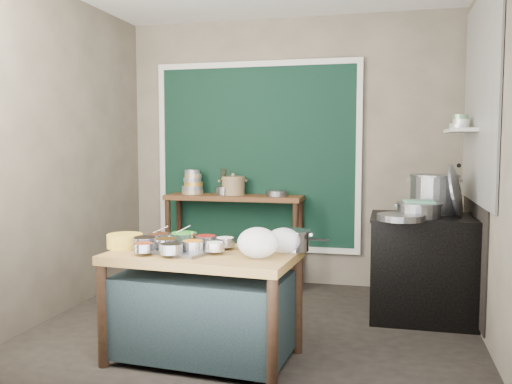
% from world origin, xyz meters
% --- Properties ---
extents(floor, '(3.50, 3.00, 0.02)m').
position_xyz_m(floor, '(0.00, 0.00, -0.01)').
color(floor, '#29241F').
rests_on(floor, ground).
extents(back_wall, '(3.50, 0.02, 2.80)m').
position_xyz_m(back_wall, '(0.00, 1.51, 1.40)').
color(back_wall, '#796D5D').
rests_on(back_wall, floor).
extents(left_wall, '(0.02, 3.00, 2.80)m').
position_xyz_m(left_wall, '(-1.76, 0.00, 1.40)').
color(left_wall, '#796D5D').
rests_on(left_wall, floor).
extents(right_wall, '(0.02, 3.00, 2.80)m').
position_xyz_m(right_wall, '(1.76, 0.00, 1.40)').
color(right_wall, '#796D5D').
rests_on(right_wall, floor).
extents(curtain_panel, '(2.10, 0.02, 1.90)m').
position_xyz_m(curtain_panel, '(-0.35, 1.47, 1.35)').
color(curtain_panel, black).
rests_on(curtain_panel, back_wall).
extents(curtain_frame, '(2.22, 0.03, 2.02)m').
position_xyz_m(curtain_frame, '(-0.35, 1.46, 1.35)').
color(curtain_frame, beige).
rests_on(curtain_frame, back_wall).
extents(tile_panel, '(0.02, 1.70, 1.70)m').
position_xyz_m(tile_panel, '(1.74, 0.55, 1.85)').
color(tile_panel, '#B2B2AA').
rests_on(tile_panel, right_wall).
extents(soot_patch, '(0.01, 1.30, 1.30)m').
position_xyz_m(soot_patch, '(1.74, 0.65, 0.70)').
color(soot_patch, black).
rests_on(soot_patch, right_wall).
extents(wall_shelf, '(0.22, 0.70, 0.03)m').
position_xyz_m(wall_shelf, '(1.63, 0.85, 1.60)').
color(wall_shelf, beige).
rests_on(wall_shelf, right_wall).
extents(prep_table, '(1.30, 0.81, 0.75)m').
position_xyz_m(prep_table, '(-0.19, -0.75, 0.38)').
color(prep_table, brown).
rests_on(prep_table, floor).
extents(back_counter, '(1.45, 0.40, 0.95)m').
position_xyz_m(back_counter, '(-0.55, 1.28, 0.47)').
color(back_counter, '#553318').
rests_on(back_counter, floor).
extents(stove_block, '(0.90, 0.68, 0.85)m').
position_xyz_m(stove_block, '(1.35, 0.55, 0.42)').
color(stove_block, black).
rests_on(stove_block, floor).
extents(stove_top, '(0.92, 0.69, 0.03)m').
position_xyz_m(stove_top, '(1.35, 0.55, 0.86)').
color(stove_top, black).
rests_on(stove_top, stove_block).
extents(condiment_tray, '(0.59, 0.50, 0.02)m').
position_xyz_m(condiment_tray, '(-0.35, -0.75, 0.76)').
color(condiment_tray, gray).
rests_on(condiment_tray, prep_table).
extents(condiment_bowls, '(0.68, 0.53, 0.08)m').
position_xyz_m(condiment_bowls, '(-0.37, -0.73, 0.81)').
color(condiment_bowls, gray).
rests_on(condiment_bowls, condiment_tray).
extents(yellow_basin, '(0.28, 0.28, 0.10)m').
position_xyz_m(yellow_basin, '(-0.78, -0.72, 0.80)').
color(yellow_basin, yellow).
rests_on(yellow_basin, prep_table).
extents(saucepan, '(0.29, 0.29, 0.14)m').
position_xyz_m(saucepan, '(0.39, -0.55, 0.82)').
color(saucepan, gray).
rests_on(saucepan, prep_table).
extents(plastic_bag_a, '(0.28, 0.24, 0.20)m').
position_xyz_m(plastic_bag_a, '(0.22, -0.85, 0.85)').
color(plastic_bag_a, white).
rests_on(plastic_bag_a, prep_table).
extents(plastic_bag_b, '(0.28, 0.26, 0.17)m').
position_xyz_m(plastic_bag_b, '(0.35, -0.66, 0.84)').
color(plastic_bag_b, white).
rests_on(plastic_bag_b, prep_table).
extents(bowl_stack, '(0.23, 0.23, 0.26)m').
position_xyz_m(bowl_stack, '(-1.02, 1.31, 1.06)').
color(bowl_stack, tan).
rests_on(bowl_stack, back_counter).
extents(utensil_cup, '(0.17, 0.17, 0.09)m').
position_xyz_m(utensil_cup, '(-0.66, 1.26, 0.99)').
color(utensil_cup, gray).
rests_on(utensil_cup, back_counter).
extents(ceramic_crock, '(0.34, 0.34, 0.18)m').
position_xyz_m(ceramic_crock, '(-0.57, 1.31, 1.04)').
color(ceramic_crock, olive).
rests_on(ceramic_crock, back_counter).
extents(wide_bowl, '(0.25, 0.25, 0.05)m').
position_xyz_m(wide_bowl, '(-0.09, 1.28, 0.98)').
color(wide_bowl, gray).
rests_on(wide_bowl, back_counter).
extents(stock_pot, '(0.48, 0.48, 0.34)m').
position_xyz_m(stock_pot, '(1.42, 0.75, 1.05)').
color(stock_pot, gray).
rests_on(stock_pot, stove_top).
extents(pot_lid, '(0.22, 0.46, 0.44)m').
position_xyz_m(pot_lid, '(1.57, 0.56, 1.10)').
color(pot_lid, gray).
rests_on(pot_lid, stove_top).
extents(steamer, '(0.48, 0.48, 0.12)m').
position_xyz_m(steamer, '(1.28, 0.44, 0.94)').
color(steamer, gray).
rests_on(steamer, stove_top).
extents(green_cloth, '(0.26, 0.21, 0.02)m').
position_xyz_m(green_cloth, '(1.28, 0.44, 1.01)').
color(green_cloth, '#5FA381').
rests_on(green_cloth, steamer).
extents(shallow_pan, '(0.49, 0.49, 0.05)m').
position_xyz_m(shallow_pan, '(1.13, 0.21, 0.90)').
color(shallow_pan, gray).
rests_on(shallow_pan, stove_top).
extents(shelf_bowl_stack, '(0.15, 0.15, 0.12)m').
position_xyz_m(shelf_bowl_stack, '(1.63, 0.83, 1.67)').
color(shelf_bowl_stack, silver).
rests_on(shelf_bowl_stack, wall_shelf).
extents(shelf_bowl_green, '(0.20, 0.20, 0.05)m').
position_xyz_m(shelf_bowl_green, '(1.63, 1.05, 1.64)').
color(shelf_bowl_green, gray).
rests_on(shelf_bowl_green, wall_shelf).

